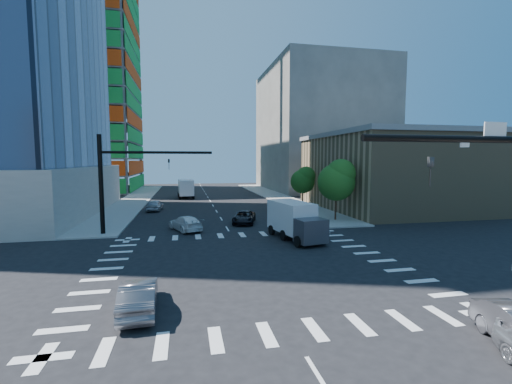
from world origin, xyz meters
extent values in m
plane|color=black|center=(0.00, 0.00, 0.00)|extent=(160.00, 160.00, 0.00)
cube|color=silver|center=(0.00, 0.00, 0.01)|extent=(20.00, 20.00, 0.01)
cube|color=gray|center=(12.50, 40.00, 0.07)|extent=(5.00, 60.00, 0.15)
cube|color=gray|center=(-12.50, 40.00, 0.07)|extent=(5.00, 60.00, 0.15)
cube|color=green|center=(-14.90, 62.00, 24.50)|extent=(0.12, 24.00, 49.00)
cube|color=#DA400C|center=(-27.50, 49.40, 24.50)|extent=(24.00, 0.12, 49.00)
cube|color=#8F7853|center=(25.00, 22.00, 5.00)|extent=(20.00, 22.00, 10.00)
cube|color=slate|center=(25.00, 22.00, 10.30)|extent=(20.50, 22.50, 0.60)
cube|color=#65625B|center=(27.00, 55.00, 14.00)|extent=(24.00, 30.00, 28.00)
cylinder|color=black|center=(6.50, -11.50, 7.55)|extent=(10.00, 0.24, 0.24)
imported|color=black|center=(4.00, -11.50, 6.45)|extent=(0.16, 0.20, 1.00)
cube|color=white|center=(6.50, -11.50, 7.90)|extent=(0.90, 0.04, 0.50)
cylinder|color=black|center=(-11.50, 11.50, 4.65)|extent=(0.40, 0.40, 9.00)
cylinder|color=black|center=(-6.50, 11.50, 7.55)|extent=(10.00, 0.24, 0.24)
imported|color=black|center=(-5.50, 11.50, 6.45)|extent=(0.16, 0.20, 1.00)
cylinder|color=#382316|center=(12.50, 14.00, 1.29)|extent=(0.20, 0.20, 2.27)
sphere|color=#194412|center=(12.50, 14.00, 4.38)|extent=(4.16, 4.16, 4.16)
sphere|color=#367F2A|center=(12.90, 13.70, 5.35)|extent=(3.25, 3.25, 3.25)
cylinder|color=#382316|center=(12.80, 26.00, 1.11)|extent=(0.20, 0.20, 1.92)
sphere|color=#194412|center=(12.80, 26.00, 3.72)|extent=(3.52, 3.52, 3.52)
sphere|color=#367F2A|center=(13.20, 25.70, 4.55)|extent=(2.75, 2.75, 2.75)
imported|color=black|center=(2.17, 14.65, 0.66)|extent=(3.42, 5.20, 1.33)
imported|color=white|center=(-4.10, 12.07, 0.71)|extent=(3.72, 5.28, 1.42)
imported|color=#B1B3B9|center=(-8.09, 26.25, 0.75)|extent=(2.28, 4.60, 1.51)
imported|color=#545359|center=(-6.19, -5.82, 0.72)|extent=(1.76, 4.47, 1.45)
cube|color=silver|center=(5.26, 6.08, 1.89)|extent=(3.28, 5.34, 2.59)
cube|color=#3D3C44|center=(5.26, 6.08, 1.24)|extent=(2.58, 2.19, 1.89)
cube|color=white|center=(-4.00, 41.86, 1.97)|extent=(2.77, 5.31, 2.69)
cube|color=#3D3C44|center=(-4.00, 41.86, 1.29)|extent=(2.48, 1.99, 1.97)
camera|label=1|loc=(-4.02, -21.52, 6.84)|focal=24.00mm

